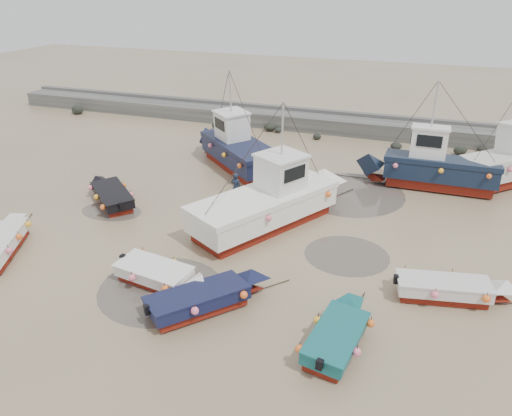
# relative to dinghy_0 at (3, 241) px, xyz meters

# --- Properties ---
(ground) EXTENTS (120.00, 120.00, 0.00)m
(ground) POSITION_rel_dinghy_0_xyz_m (10.56, 2.17, -0.54)
(ground) COLOR tan
(ground) RESTS_ON ground
(seawall) EXTENTS (60.00, 4.92, 1.50)m
(seawall) POSITION_rel_dinghy_0_xyz_m (10.61, 24.16, 0.09)
(seawall) COLOR slate
(seawall) RESTS_ON ground
(puddle_a) EXTENTS (5.18, 5.18, 0.01)m
(puddle_a) POSITION_rel_dinghy_0_xyz_m (8.38, -0.31, -0.54)
(puddle_a) COLOR #544C44
(puddle_a) RESTS_ON ground
(puddle_b) EXTENTS (3.89, 3.89, 0.01)m
(puddle_b) POSITION_rel_dinghy_0_xyz_m (15.01, 4.96, -0.54)
(puddle_b) COLOR #544C44
(puddle_b) RESTS_ON ground
(puddle_c) EXTENTS (3.45, 3.45, 0.01)m
(puddle_c) POSITION_rel_dinghy_0_xyz_m (2.14, 5.31, -0.54)
(puddle_c) COLOR #544C44
(puddle_c) RESTS_ON ground
(puddle_d) EXTENTS (6.28, 6.28, 0.01)m
(puddle_d) POSITION_rel_dinghy_0_xyz_m (13.94, 12.12, -0.54)
(puddle_d) COLOR #544C44
(puddle_d) RESTS_ON ground
(dinghy_0) EXTENTS (3.38, 6.11, 1.43)m
(dinghy_0) POSITION_rel_dinghy_0_xyz_m (0.00, 0.00, 0.00)
(dinghy_0) COLOR maroon
(dinghy_0) RESTS_ON ground
(dinghy_1) EXTENTS (4.62, 5.17, 1.43)m
(dinghy_1) POSITION_rel_dinghy_0_xyz_m (10.68, -0.81, 0.00)
(dinghy_1) COLOR maroon
(dinghy_1) RESTS_ON ground
(dinghy_2) EXTENTS (2.27, 5.42, 1.43)m
(dinghy_2) POSITION_rel_dinghy_0_xyz_m (15.81, -1.17, 0.02)
(dinghy_2) COLOR maroon
(dinghy_2) RESTS_ON ground
(dinghy_3) EXTENTS (5.82, 2.19, 1.43)m
(dinghy_3) POSITION_rel_dinghy_0_xyz_m (19.52, 2.94, 0.01)
(dinghy_3) COLOR maroon
(dinghy_3) RESTS_ON ground
(dinghy_4) EXTENTS (5.05, 4.62, 1.43)m
(dinghy_4) POSITION_rel_dinghy_0_xyz_m (1.44, 6.41, 0.00)
(dinghy_4) COLOR maroon
(dinghy_4) RESTS_ON ground
(dinghy_5) EXTENTS (5.42, 2.33, 1.43)m
(dinghy_5) POSITION_rel_dinghy_0_xyz_m (8.26, -0.01, 0.02)
(dinghy_5) COLOR maroon
(dinghy_5) RESTS_ON ground
(cabin_boat_0) EXTENTS (8.36, 7.75, 6.22)m
(cabin_boat_0) POSITION_rel_dinghy_0_xyz_m (5.91, 14.14, 0.80)
(cabin_boat_0) COLOR maroon
(cabin_boat_0) RESTS_ON ground
(cabin_boat_1) EXTENTS (6.86, 10.50, 6.22)m
(cabin_boat_1) POSITION_rel_dinghy_0_xyz_m (10.82, 6.93, 0.76)
(cabin_boat_1) COLOR maroon
(cabin_boat_1) RESTS_ON ground
(cabin_boat_2) EXTENTS (9.56, 2.85, 6.22)m
(cabin_boat_2) POSITION_rel_dinghy_0_xyz_m (18.11, 14.66, 0.82)
(cabin_boat_2) COLOR maroon
(cabin_boat_2) RESTS_ON ground
(person) EXTENTS (0.65, 0.46, 1.70)m
(person) POSITION_rel_dinghy_0_xyz_m (8.02, 8.84, -0.54)
(person) COLOR #1A2336
(person) RESTS_ON ground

